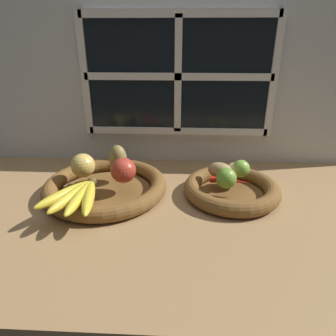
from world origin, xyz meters
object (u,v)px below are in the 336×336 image
Objects in this scene: lime_far at (241,169)px; fruit_bowl_left at (106,187)px; pear_brown at (118,159)px; potato_back at (237,170)px; chili_pepper at (230,180)px; fruit_bowl_right at (232,189)px; potato_oblong at (220,170)px; apple_golden_left at (83,165)px; lime_near at (226,178)px; apple_red_right at (123,170)px; banana_bunch_front at (77,196)px.

fruit_bowl_left is at bearing -174.77° from lime_far.
fruit_bowl_left is 9.37cm from pear_brown.
chili_pepper is at bearing -118.19° from potato_back.
fruit_bowl_right is 3.76× the size of potato_oblong.
potato_oblong is (31.05, -3.04, -1.93)cm from pear_brown.
apple_golden_left reaches higher than fruit_bowl_right.
fruit_bowl_left is 6.30× the size of lime_near.
pear_brown is 1.16× the size of potato_oblong.
lime_near reaches higher than lime_far.
apple_red_right reaches higher than chili_pepper.
lime_near is at bearing -125.84° from lime_far.
apple_red_right is 1.26× the size of lime_near.
lime_near is (29.01, -2.30, -0.76)cm from apple_red_right.
chili_pepper is at bearing -11.38° from pear_brown.
lime_far is (5.34, 7.39, -0.26)cm from lime_near.
potato_back is at bearing -2.38° from pear_brown.
lime_near is at bearing -4.54° from apple_red_right.
fruit_bowl_left is 1.30× the size of fruit_bowl_right.
banana_bunch_front reaches higher than chili_pepper.
lime_far is at bearing 5.23° from fruit_bowl_left.
lime_near is (41.74, -5.32, -0.69)cm from apple_golden_left.
apple_golden_left is 47.14cm from lime_far.
pear_brown is 34.41cm from chili_pepper.
fruit_bowl_left is 4.22× the size of pear_brown.
fruit_bowl_right is 1.46× the size of banana_bunch_front.
pear_brown is 20.15cm from banana_bunch_front.
fruit_bowl_right is 4.16× the size of potato_back.
potato_back is at bearing 65.56° from fruit_bowl_right.
fruit_bowl_left is at bearing 180.00° from fruit_bowl_right.
lime_near is at bearing -81.35° from potato_oblong.
chili_pepper is at bearing -130.74° from fruit_bowl_right.
potato_oblong is 4.70cm from chili_pepper.
potato_back is 1.21cm from lime_far.
potato_oblong is at bearing 8.24° from apple_red_right.
pear_brown is at bearing 69.43° from banana_bunch_front.
pear_brown is 1.64× the size of lime_far.
apple_red_right is (12.73, -3.02, 0.07)cm from apple_golden_left.
banana_bunch_front is at bearing -159.42° from lime_far.
fruit_bowl_right is at bearing 2.53° from apple_red_right.
chili_pepper is (33.58, -6.76, -3.30)cm from pear_brown.
apple_golden_left is 0.63× the size of chili_pepper.
fruit_bowl_right is at bearing -0.00° from fruit_bowl_left.
potato_back is (39.39, 4.19, 4.58)cm from fruit_bowl_left.
pear_brown is 1.28× the size of potato_back.
fruit_bowl_left is at bearing 166.93° from apple_red_right.
pear_brown is 37.45cm from lime_far.
lime_far is (6.31, 1.03, 0.24)cm from potato_oblong.
chili_pepper is at bearing -128.53° from lime_far.
potato_oblong is at bearing -5.59° from pear_brown.
potato_oblong is at bearing 22.33° from banana_bunch_front.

